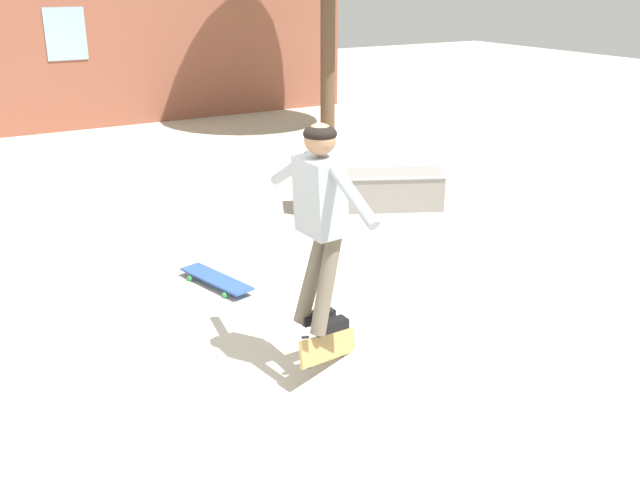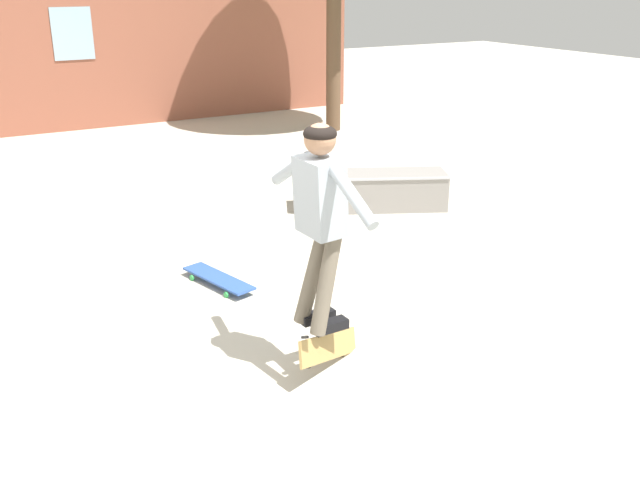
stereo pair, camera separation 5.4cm
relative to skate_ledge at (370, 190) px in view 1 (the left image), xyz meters
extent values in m
plane|color=beige|center=(-2.89, -2.79, -0.22)|extent=(40.00, 40.00, 0.00)
cube|color=#93513D|center=(-2.89, 6.75, 1.69)|extent=(12.91, 0.40, 3.82)
cube|color=#99B7C6|center=(-2.05, 6.54, 1.49)|extent=(0.70, 0.02, 0.90)
cylinder|color=brown|center=(1.96, 4.28, 1.25)|extent=(0.26, 0.26, 2.94)
cube|color=gray|center=(0.00, 0.00, 0.00)|extent=(1.79, 1.20, 0.44)
cube|color=#B7B7BC|center=(-0.11, -0.23, 0.21)|extent=(1.59, 0.78, 0.02)
cube|color=#9EA8B2|center=(-2.45, -2.99, 1.09)|extent=(0.26, 0.35, 0.53)
sphere|color=#A37556|center=(-2.45, -2.99, 1.47)|extent=(0.22, 0.22, 0.21)
ellipsoid|color=black|center=(-2.45, -2.99, 1.51)|extent=(0.23, 0.23, 0.12)
cylinder|color=#6B6051|center=(-2.45, -2.91, 0.51)|extent=(0.29, 0.16, 0.77)
cube|color=black|center=(-2.42, -2.90, 0.16)|extent=(0.26, 0.11, 0.07)
cylinder|color=#6B6051|center=(-2.44, -3.08, 0.51)|extent=(0.29, 0.18, 0.77)
cube|color=black|center=(-2.41, -3.07, 0.16)|extent=(0.26, 0.11, 0.07)
cylinder|color=#9EA8B2|center=(-2.46, -2.62, 1.19)|extent=(0.10, 0.50, 0.34)
cylinder|color=#9EA8B2|center=(-2.43, -3.37, 1.19)|extent=(0.10, 0.50, 0.34)
cube|color=#AD894C|center=(-2.39, -3.02, -0.04)|extent=(0.70, 0.46, 0.41)
cylinder|color=black|center=(-2.19, -2.83, -0.03)|extent=(0.08, 0.07, 0.04)
cylinder|color=black|center=(-2.22, -2.90, -0.22)|extent=(0.08, 0.07, 0.04)
cylinder|color=black|center=(-2.61, -3.06, 0.11)|extent=(0.08, 0.07, 0.04)
cylinder|color=black|center=(-2.63, -3.13, -0.08)|extent=(0.08, 0.07, 0.04)
cube|color=#2D519E|center=(-2.53, -1.24, -0.15)|extent=(0.42, 0.87, 0.02)
cylinder|color=green|center=(-2.35, -1.46, -0.20)|extent=(0.03, 0.06, 0.05)
cylinder|color=green|center=(-2.57, -1.52, -0.20)|extent=(0.03, 0.06, 0.05)
cylinder|color=green|center=(-2.48, -0.96, -0.20)|extent=(0.03, 0.06, 0.05)
cylinder|color=green|center=(-2.70, -1.01, -0.20)|extent=(0.03, 0.06, 0.05)
camera|label=1|loc=(-4.72, -6.89, 2.46)|focal=40.00mm
camera|label=2|loc=(-4.68, -6.92, 2.46)|focal=40.00mm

